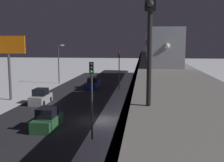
{
  "coord_description": "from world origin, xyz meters",
  "views": [
    {
      "loc": [
        -4.57,
        27.13,
        7.88
      ],
      "look_at": [
        0.6,
        -17.75,
        1.66
      ],
      "focal_mm": 44.03,
      "sensor_mm": 36.0,
      "label": 1
    }
  ],
  "objects": [
    {
      "name": "sedan_blue",
      "position": [
        4.27,
        -20.02,
        0.8
      ],
      "size": [
        1.8,
        4.66,
        1.97
      ],
      "rotation": [
        0.0,
        0.0,
        3.14
      ],
      "color": "navy",
      "rests_on": "ground_plane"
    },
    {
      "name": "commercial_billboard",
      "position": [
        13.9,
        -8.85,
        6.83
      ],
      "size": [
        4.8,
        0.36,
        8.9
      ],
      "color": "#4C4C51",
      "rests_on": "ground_plane"
    },
    {
      "name": "ground_plane",
      "position": [
        0.0,
        0.0,
        0.0
      ],
      "size": [
        240.0,
        240.0,
        0.0
      ],
      "primitive_type": "plane",
      "color": "white"
    },
    {
      "name": "rail_signal",
      "position": [
        -4.75,
        18.06,
        8.53
      ],
      "size": [
        0.36,
        0.41,
        4.0
      ],
      "color": "black",
      "rests_on": "elevated_railway"
    },
    {
      "name": "sedan_silver",
      "position": [
        8.87,
        -7.15,
        0.78
      ],
      "size": [
        1.91,
        4.23,
        1.97
      ],
      "color": "#B2B2B7",
      "rests_on": "ground_plane"
    },
    {
      "name": "subway_train",
      "position": [
        -6.4,
        -22.84,
        7.58
      ],
      "size": [
        2.94,
        55.47,
        3.4
      ],
      "color": "#999EA8",
      "rests_on": "elevated_railway"
    },
    {
      "name": "elevated_railway",
      "position": [
        -6.31,
        0.0,
        5.01
      ],
      "size": [
        5.0,
        90.31,
        5.8
      ],
      "color": "gray",
      "rests_on": "ground_plane"
    },
    {
      "name": "avenue_asphalt",
      "position": [
        5.67,
        0.0,
        0.0
      ],
      "size": [
        11.0,
        90.31,
        0.01
      ],
      "primitive_type": "cube",
      "color": "#28282D",
      "rests_on": "ground_plane"
    },
    {
      "name": "traffic_light_near",
      "position": [
        -0.43,
        5.61,
        4.2
      ],
      "size": [
        0.32,
        0.44,
        6.4
      ],
      "color": "#2D2D2D",
      "rests_on": "ground_plane"
    },
    {
      "name": "sedan_green",
      "position": [
        4.27,
        3.2,
        0.8
      ],
      "size": [
        1.8,
        4.13,
        1.97
      ],
      "rotation": [
        0.0,
        0.0,
        3.14
      ],
      "color": "#2D6038",
      "rests_on": "ground_plane"
    },
    {
      "name": "street_lamp_far",
      "position": [
        11.74,
        -25.0,
        4.81
      ],
      "size": [
        1.35,
        0.44,
        7.65
      ],
      "color": "#38383D",
      "rests_on": "ground_plane"
    },
    {
      "name": "traffic_light_mid",
      "position": [
        -0.43,
        -19.37,
        4.2
      ],
      "size": [
        0.32,
        0.44,
        6.4
      ],
      "color": "#2D2D2D",
      "rests_on": "ground_plane"
    }
  ]
}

